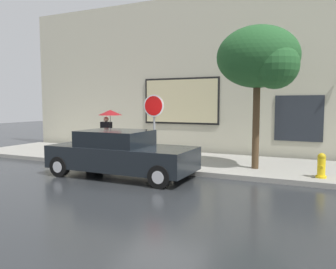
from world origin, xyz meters
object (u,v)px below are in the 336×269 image
object	(u,v)px
fire_hydrant	(321,166)
stop_sign	(154,116)
parked_car	(121,154)
street_tree	(261,59)
pedestrian_with_umbrella	(109,119)

from	to	relation	value
fire_hydrant	stop_sign	distance (m)	5.46
parked_car	stop_sign	world-z (taller)	stop_sign
street_tree	parked_car	bearing A→B (deg)	-149.84
parked_car	fire_hydrant	world-z (taller)	parked_car
pedestrian_with_umbrella	stop_sign	world-z (taller)	stop_sign
fire_hydrant	pedestrian_with_umbrella	size ratio (longest dim) A/B	0.38
street_tree	stop_sign	bearing A→B (deg)	-166.61
stop_sign	parked_car	bearing A→B (deg)	-107.11
stop_sign	street_tree	bearing A→B (deg)	13.39
parked_car	street_tree	world-z (taller)	street_tree
parked_car	street_tree	size ratio (longest dim) A/B	0.99
pedestrian_with_umbrella	stop_sign	bearing A→B (deg)	-26.60
parked_car	pedestrian_with_umbrella	world-z (taller)	pedestrian_with_umbrella
street_tree	stop_sign	world-z (taller)	street_tree
pedestrian_with_umbrella	stop_sign	distance (m)	3.19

